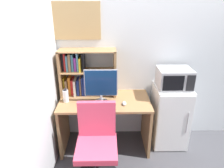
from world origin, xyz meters
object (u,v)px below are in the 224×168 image
object	(u,v)px
hutch_bookshelf	(80,73)
microwave	(174,78)
mini_fridge	(169,116)
computer_mouse	(124,103)
desk_chair	(97,148)
wall_corkboard	(74,21)
keyboard	(98,104)
water_bottle	(66,96)
monitor	(101,85)

from	to	relation	value
hutch_bookshelf	microwave	world-z (taller)	hutch_bookshelf
mini_fridge	computer_mouse	bearing A→B (deg)	-162.77
computer_mouse	hutch_bookshelf	bearing A→B (deg)	149.58
desk_chair	wall_corkboard	distance (m)	1.66
keyboard	mini_fridge	xyz separation A→B (m)	(1.03, 0.22, -0.32)
water_bottle	desk_chair	xyz separation A→B (m)	(0.43, -0.53, -0.44)
monitor	desk_chair	world-z (taller)	monitor
keyboard	desk_chair	distance (m)	0.56
computer_mouse	water_bottle	bearing A→B (deg)	172.59
hutch_bookshelf	microwave	bearing A→B (deg)	-5.90
computer_mouse	mini_fridge	world-z (taller)	mini_fridge
monitor	computer_mouse	size ratio (longest dim) A/B	4.66
water_bottle	microwave	world-z (taller)	microwave
desk_chair	wall_corkboard	bearing A→B (deg)	109.35
wall_corkboard	mini_fridge	bearing A→B (deg)	-10.42
water_bottle	wall_corkboard	size ratio (longest dim) A/B	0.26
keyboard	desk_chair	bearing A→B (deg)	-91.31
monitor	keyboard	bearing A→B (deg)	-110.25
keyboard	mini_fridge	size ratio (longest dim) A/B	0.41
monitor	computer_mouse	world-z (taller)	monitor
hutch_bookshelf	water_bottle	xyz separation A→B (m)	(-0.18, -0.25, -0.24)
wall_corkboard	desk_chair	bearing A→B (deg)	-70.65
wall_corkboard	computer_mouse	bearing A→B (deg)	-35.09
keyboard	microwave	xyz separation A→B (m)	(1.03, 0.22, 0.27)
keyboard	wall_corkboard	world-z (taller)	wall_corkboard
hutch_bookshelf	microwave	xyz separation A→B (m)	(1.29, -0.13, -0.04)
monitor	mini_fridge	distance (m)	1.15
hutch_bookshelf	monitor	world-z (taller)	hutch_bookshelf
keyboard	water_bottle	distance (m)	0.46
desk_chair	wall_corkboard	xyz separation A→B (m)	(-0.31, 0.89, 1.36)
wall_corkboard	monitor	bearing A→B (deg)	-46.11
water_bottle	microwave	size ratio (longest dim) A/B	0.42
water_bottle	mini_fridge	distance (m)	1.52
hutch_bookshelf	wall_corkboard	bearing A→B (deg)	118.69
hutch_bookshelf	desk_chair	size ratio (longest dim) A/B	0.81
mini_fridge	desk_chair	bearing A→B (deg)	-148.35
hutch_bookshelf	desk_chair	world-z (taller)	hutch_bookshelf
keyboard	computer_mouse	size ratio (longest dim) A/B	3.86
water_bottle	microwave	bearing A→B (deg)	4.55
hutch_bookshelf	keyboard	world-z (taller)	hutch_bookshelf
keyboard	desk_chair	world-z (taller)	desk_chair
computer_mouse	wall_corkboard	xyz separation A→B (m)	(-0.66, 0.46, 0.99)
water_bottle	hutch_bookshelf	bearing A→B (deg)	54.62
desk_chair	microwave	bearing A→B (deg)	31.77
keyboard	water_bottle	xyz separation A→B (m)	(-0.44, 0.11, 0.08)
wall_corkboard	hutch_bookshelf	bearing A→B (deg)	-61.31
monitor	keyboard	distance (m)	0.26
computer_mouse	microwave	distance (m)	0.77
monitor	keyboard	world-z (taller)	monitor
water_bottle	wall_corkboard	xyz separation A→B (m)	(0.12, 0.36, 0.92)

